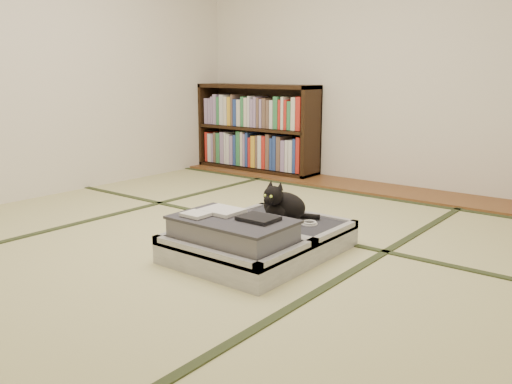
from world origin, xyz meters
The scene contains 9 objects.
floor centered at (0.00, 0.00, 0.00)m, with size 4.50×4.50×0.00m, color #C8BE85.
wood_strip centered at (0.00, 2.00, 0.01)m, with size 4.00×0.50×0.02m, color brown.
room_shell centered at (0.00, 0.00, 1.46)m, with size 4.50×4.50×4.50m.
tatami_borders centered at (0.00, 0.49, 0.00)m, with size 4.00×4.50×0.01m.
bookcase centered at (-1.29, 2.07, 0.45)m, with size 1.43×0.33×0.92m.
suitcase centered at (0.42, -0.13, 0.10)m, with size 0.76×1.01×0.30m.
cat centered at (0.41, 0.16, 0.25)m, with size 0.34×0.34×0.27m.
cable_coil centered at (0.59, 0.19, 0.16)m, with size 0.10×0.10×0.03m.
hanger centered at (-0.08, 0.26, 0.01)m, with size 0.36×0.20×0.01m.
Camera 1 is at (2.30, -2.51, 1.06)m, focal length 38.00 mm.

